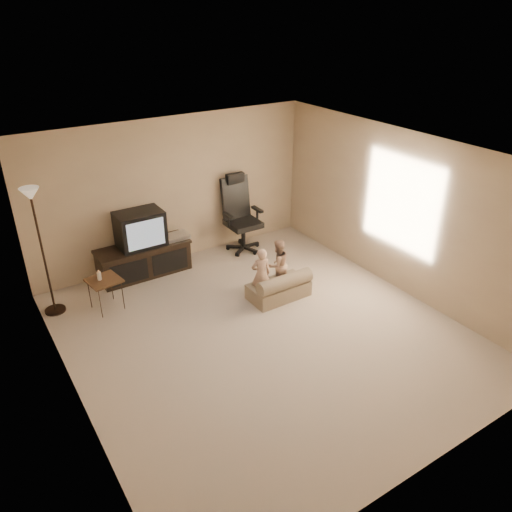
% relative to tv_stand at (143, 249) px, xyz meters
% --- Properties ---
extents(floor, '(5.50, 5.50, 0.00)m').
position_rel_tv_stand_xyz_m(floor, '(0.73, -2.49, -0.46)').
color(floor, beige).
rests_on(floor, ground).
extents(room_shell, '(5.50, 5.50, 5.50)m').
position_rel_tv_stand_xyz_m(room_shell, '(0.73, -2.49, 1.05)').
color(room_shell, silver).
rests_on(room_shell, floor).
extents(tv_stand, '(1.57, 0.58, 1.12)m').
position_rel_tv_stand_xyz_m(tv_stand, '(0.00, 0.00, 0.00)').
color(tv_stand, black).
rests_on(tv_stand, floor).
extents(office_chair, '(0.68, 0.69, 1.40)m').
position_rel_tv_stand_xyz_m(office_chair, '(1.86, -0.05, 0.04)').
color(office_chair, black).
rests_on(office_chair, floor).
extents(side_table, '(0.51, 0.51, 0.67)m').
position_rel_tv_stand_xyz_m(side_table, '(-0.88, -0.71, 0.01)').
color(side_table, brown).
rests_on(side_table, floor).
extents(floor_lamp, '(0.30, 0.30, 1.93)m').
position_rel_tv_stand_xyz_m(floor_lamp, '(-1.57, -0.36, 0.94)').
color(floor_lamp, black).
rests_on(floor_lamp, floor).
extents(child_sofa, '(0.93, 0.53, 0.45)m').
position_rel_tv_stand_xyz_m(child_sofa, '(1.46, -1.88, -0.28)').
color(child_sofa, '#9C866A').
rests_on(child_sofa, floor).
extents(toddler_left, '(0.36, 0.30, 0.85)m').
position_rel_tv_stand_xyz_m(toddler_left, '(1.21, -1.72, -0.04)').
color(toddler_left, tan).
rests_on(toddler_left, floor).
extents(toddler_right, '(0.41, 0.24, 0.83)m').
position_rel_tv_stand_xyz_m(toddler_right, '(1.61, -1.59, -0.05)').
color(toddler_right, tan).
rests_on(toddler_right, floor).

